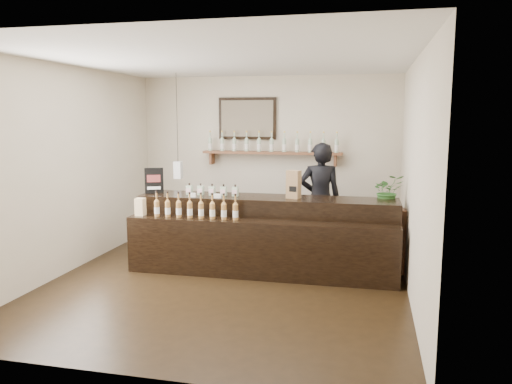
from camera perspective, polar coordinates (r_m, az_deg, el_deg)
name	(u,v)px	position (r m, az deg, el deg)	size (l,w,h in m)	color
ground	(228,281)	(6.60, -3.19, -10.08)	(5.00, 5.00, 0.00)	black
room_shell	(227,150)	(6.27, -3.32, 4.84)	(5.00, 5.00, 5.00)	beige
back_wall_decor	(257,138)	(8.60, 0.14, 6.25)	(2.66, 0.96, 1.69)	brown
counter	(264,236)	(6.91, 0.91, -5.11)	(3.61, 0.98, 1.18)	black
promo_sign	(154,181)	(7.38, -11.57, 1.28)	(0.25, 0.12, 0.37)	black
paper_bag	(294,184)	(6.81, 4.32, 0.87)	(0.20, 0.17, 0.38)	olive
tape_dispenser	(293,195)	(6.84, 4.20, -0.33)	(0.15, 0.07, 0.12)	blue
side_cabinet	(386,238)	(7.22, 14.62, -5.11)	(0.53, 0.67, 0.87)	brown
potted_plant	(388,191)	(7.09, 14.82, 0.12)	(0.41, 0.36, 0.46)	#346D2B
shopkeeper	(320,192)	(7.67, 7.34, 0.03)	(0.71, 0.47, 1.96)	black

